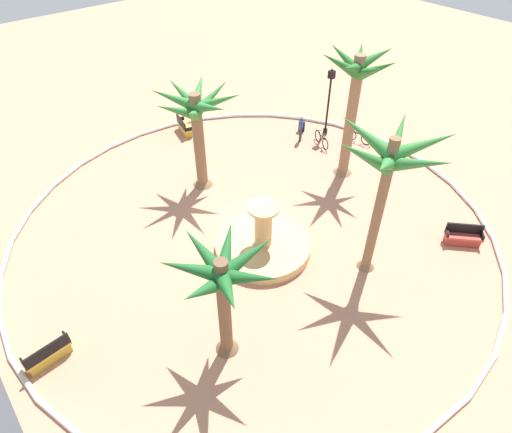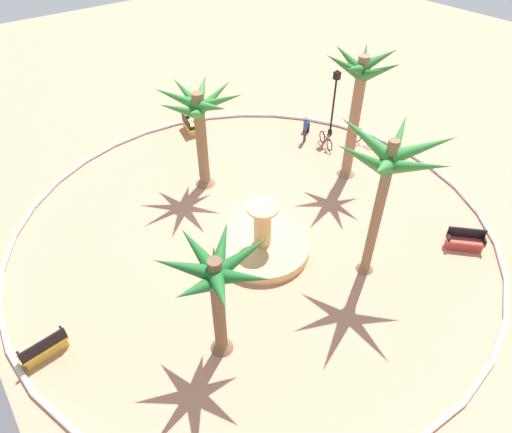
{
  "view_description": "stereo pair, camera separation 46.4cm",
  "coord_description": "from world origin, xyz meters",
  "px_view_note": "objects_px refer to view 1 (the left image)",
  "views": [
    {
      "loc": [
        -11.91,
        9.75,
        13.74
      ],
      "look_at": [
        -0.45,
        0.2,
        1.0
      ],
      "focal_mm": 30.57,
      "sensor_mm": 36.0,
      "label": 1
    },
    {
      "loc": [
        -12.2,
        9.39,
        13.74
      ],
      "look_at": [
        -0.45,
        0.2,
        1.0
      ],
      "focal_mm": 30.57,
      "sensor_mm": 36.0,
      "label": 2
    }
  ],
  "objects_px": {
    "lamppost": "(329,97)",
    "trash_bin": "(302,125)",
    "palm_tree_by_curb": "(222,281)",
    "palm_tree_far_side": "(355,89)",
    "palm_tree_mid_plaza": "(388,168)",
    "bicycle_by_lamppost": "(322,139)",
    "fountain": "(263,244)",
    "bench_west": "(463,238)",
    "bicycle_red_frame": "(359,137)",
    "palm_tree_near_fountain": "(197,116)",
    "bench_north": "(48,355)",
    "bench_east": "(185,128)",
    "person_cyclist_helmet": "(301,127)"
  },
  "relations": [
    {
      "from": "palm_tree_mid_plaza",
      "to": "bicycle_by_lamppost",
      "type": "height_order",
      "value": "palm_tree_mid_plaza"
    },
    {
      "from": "fountain",
      "to": "palm_tree_mid_plaza",
      "type": "height_order",
      "value": "palm_tree_mid_plaza"
    },
    {
      "from": "palm_tree_near_fountain",
      "to": "bicycle_by_lamppost",
      "type": "height_order",
      "value": "palm_tree_near_fountain"
    },
    {
      "from": "fountain",
      "to": "bench_north",
      "type": "height_order",
      "value": "fountain"
    },
    {
      "from": "palm_tree_far_side",
      "to": "bench_east",
      "type": "xyz_separation_m",
      "value": [
        9.26,
        4.3,
        -4.48
      ]
    },
    {
      "from": "bench_east",
      "to": "trash_bin",
      "type": "xyz_separation_m",
      "value": [
        -4.5,
        -5.78,
        0.04
      ]
    },
    {
      "from": "bench_east",
      "to": "bench_west",
      "type": "relative_size",
      "value": 1.11
    },
    {
      "from": "palm_tree_far_side",
      "to": "bench_north",
      "type": "bearing_deg",
      "value": 94.09
    },
    {
      "from": "bench_east",
      "to": "person_cyclist_helmet",
      "type": "distance_m",
      "value": 7.23
    },
    {
      "from": "bench_east",
      "to": "bench_west",
      "type": "distance_m",
      "value": 16.98
    },
    {
      "from": "lamppost",
      "to": "palm_tree_far_side",
      "type": "bearing_deg",
      "value": 146.28
    },
    {
      "from": "bench_north",
      "to": "palm_tree_near_fountain",
      "type": "bearing_deg",
      "value": -62.55
    },
    {
      "from": "palm_tree_by_curb",
      "to": "bicycle_by_lamppost",
      "type": "relative_size",
      "value": 2.91
    },
    {
      "from": "palm_tree_near_fountain",
      "to": "fountain",
      "type": "bearing_deg",
      "value": 172.5
    },
    {
      "from": "palm_tree_near_fountain",
      "to": "palm_tree_mid_plaza",
      "type": "relative_size",
      "value": 0.82
    },
    {
      "from": "bench_west",
      "to": "person_cyclist_helmet",
      "type": "xyz_separation_m",
      "value": [
        11.16,
        -0.72,
        0.58
      ]
    },
    {
      "from": "bench_north",
      "to": "person_cyclist_helmet",
      "type": "relative_size",
      "value": 0.99
    },
    {
      "from": "palm_tree_mid_plaza",
      "to": "lamppost",
      "type": "distance_m",
      "value": 11.65
    },
    {
      "from": "bicycle_red_frame",
      "to": "palm_tree_mid_plaza",
      "type": "bearing_deg",
      "value": 131.86
    },
    {
      "from": "bench_north",
      "to": "palm_tree_far_side",
      "type": "bearing_deg",
      "value": -85.91
    },
    {
      "from": "bench_north",
      "to": "bicycle_red_frame",
      "type": "distance_m",
      "value": 19.86
    },
    {
      "from": "bench_east",
      "to": "bicycle_by_lamppost",
      "type": "bearing_deg",
      "value": -139.79
    },
    {
      "from": "fountain",
      "to": "bicycle_red_frame",
      "type": "xyz_separation_m",
      "value": [
        3.31,
        -10.4,
        0.05
      ]
    },
    {
      "from": "fountain",
      "to": "lamppost",
      "type": "bearing_deg",
      "value": -61.05
    },
    {
      "from": "fountain",
      "to": "palm_tree_mid_plaza",
      "type": "xyz_separation_m",
      "value": [
        -3.59,
        -2.7,
        4.72
      ]
    },
    {
      "from": "palm_tree_far_side",
      "to": "trash_bin",
      "type": "bearing_deg",
      "value": -17.23
    },
    {
      "from": "lamppost",
      "to": "bicycle_red_frame",
      "type": "distance_m",
      "value": 2.98
    },
    {
      "from": "bench_west",
      "to": "person_cyclist_helmet",
      "type": "distance_m",
      "value": 11.2
    },
    {
      "from": "palm_tree_far_side",
      "to": "bicycle_by_lamppost",
      "type": "distance_m",
      "value": 5.36
    },
    {
      "from": "palm_tree_far_side",
      "to": "fountain",
      "type": "bearing_deg",
      "value": 103.63
    },
    {
      "from": "lamppost",
      "to": "trash_bin",
      "type": "distance_m",
      "value": 2.53
    },
    {
      "from": "palm_tree_near_fountain",
      "to": "bench_north",
      "type": "xyz_separation_m",
      "value": [
        -5.21,
        10.03,
        -3.61
      ]
    },
    {
      "from": "bench_east",
      "to": "trash_bin",
      "type": "distance_m",
      "value": 7.32
    },
    {
      "from": "fountain",
      "to": "palm_tree_far_side",
      "type": "relative_size",
      "value": 0.63
    },
    {
      "from": "palm_tree_far_side",
      "to": "bench_west",
      "type": "relative_size",
      "value": 4.47
    },
    {
      "from": "palm_tree_by_curb",
      "to": "palm_tree_far_side",
      "type": "distance_m",
      "value": 12.53
    },
    {
      "from": "fountain",
      "to": "lamppost",
      "type": "xyz_separation_m",
      "value": [
        5.36,
        -9.68,
        2.1
      ]
    },
    {
      "from": "palm_tree_mid_plaza",
      "to": "bicycle_red_frame",
      "type": "height_order",
      "value": "palm_tree_mid_plaza"
    },
    {
      "from": "palm_tree_by_curb",
      "to": "trash_bin",
      "type": "relative_size",
      "value": 6.52
    },
    {
      "from": "bench_north",
      "to": "lamppost",
      "type": "bearing_deg",
      "value": -75.87
    },
    {
      "from": "palm_tree_by_curb",
      "to": "bench_west",
      "type": "distance_m",
      "value": 12.09
    },
    {
      "from": "bench_west",
      "to": "bicycle_red_frame",
      "type": "distance_m",
      "value": 9.34
    },
    {
      "from": "bench_east",
      "to": "bench_north",
      "type": "height_order",
      "value": "same"
    },
    {
      "from": "palm_tree_near_fountain",
      "to": "person_cyclist_helmet",
      "type": "xyz_separation_m",
      "value": [
        -0.08,
        -7.1,
        -3.03
      ]
    },
    {
      "from": "palm_tree_by_curb",
      "to": "bench_west",
      "type": "xyz_separation_m",
      "value": [
        -2.45,
        -11.38,
        -3.26
      ]
    },
    {
      "from": "bench_north",
      "to": "trash_bin",
      "type": "relative_size",
      "value": 2.24
    },
    {
      "from": "bench_east",
      "to": "fountain",
      "type": "bearing_deg",
      "value": 164.84
    },
    {
      "from": "palm_tree_far_side",
      "to": "person_cyclist_helmet",
      "type": "distance_m",
      "value": 5.58
    },
    {
      "from": "fountain",
      "to": "palm_tree_far_side",
      "type": "xyz_separation_m",
      "value": [
        1.77,
        -7.29,
        4.49
      ]
    },
    {
      "from": "bicycle_red_frame",
      "to": "bicycle_by_lamppost",
      "type": "bearing_deg",
      "value": 57.71
    }
  ]
}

